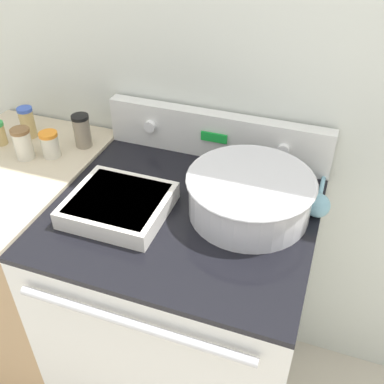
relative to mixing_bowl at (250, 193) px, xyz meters
name	(u,v)px	position (x,y,z in m)	size (l,w,h in m)	color
kitchen_wall	(225,60)	(-0.18, 0.33, 0.25)	(8.00, 0.05, 2.50)	silver
stove_range	(185,311)	(-0.18, -0.05, -0.53)	(0.77, 0.72, 0.93)	silver
control_panel	(217,135)	(-0.18, 0.27, 0.01)	(0.77, 0.07, 0.16)	silver
side_counter	(34,265)	(-0.82, -0.05, -0.53)	(0.51, 0.69, 0.94)	tan
mixing_bowl	(250,193)	(0.00, 0.00, 0.00)	(0.37, 0.37, 0.12)	silver
casserole_dish	(119,204)	(-0.35, -0.13, -0.04)	(0.28, 0.26, 0.05)	silver
ladle	(318,203)	(0.19, 0.07, -0.04)	(0.07, 0.29, 0.07)	#7AB2C6
spice_jar_black_cap	(82,131)	(-0.64, 0.15, 0.00)	(0.06, 0.06, 0.12)	gray
spice_jar_orange_cap	(50,144)	(-0.70, 0.06, -0.01)	(0.06, 0.06, 0.09)	beige
spice_jar_brown_cap	(23,143)	(-0.78, 0.02, 0.00)	(0.06, 0.06, 0.11)	beige
spice_jar_blue_cap	(27,122)	(-0.85, 0.14, 0.00)	(0.05, 0.05, 0.11)	tan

